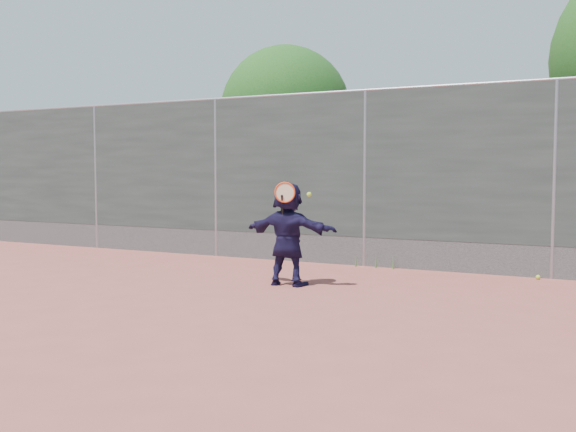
% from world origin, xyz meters
% --- Properties ---
extents(ground, '(80.00, 80.00, 0.00)m').
position_xyz_m(ground, '(0.00, 0.00, 0.00)').
color(ground, '#9E4C42').
rests_on(ground, ground).
extents(player, '(1.39, 0.47, 1.49)m').
position_xyz_m(player, '(-0.36, 1.25, 0.75)').
color(player, '#181336').
rests_on(player, ground).
extents(ball_ground, '(0.07, 0.07, 0.07)m').
position_xyz_m(ball_ground, '(2.82, 3.35, 0.03)').
color(ball_ground, '#AED52F').
rests_on(ball_ground, ground).
extents(fence, '(20.00, 0.06, 3.03)m').
position_xyz_m(fence, '(-0.00, 3.50, 1.58)').
color(fence, '#38423D').
rests_on(fence, ground).
extents(swing_action, '(0.52, 0.16, 0.51)m').
position_xyz_m(swing_action, '(-0.28, 1.05, 1.32)').
color(swing_action, '#E04115').
rests_on(swing_action, ground).
extents(tree_left, '(3.15, 3.00, 4.53)m').
position_xyz_m(tree_left, '(-2.85, 6.55, 2.94)').
color(tree_left, '#382314').
rests_on(tree_left, ground).
extents(weed_clump, '(0.68, 0.07, 0.30)m').
position_xyz_m(weed_clump, '(0.29, 3.38, 0.13)').
color(weed_clump, '#387226').
rests_on(weed_clump, ground).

